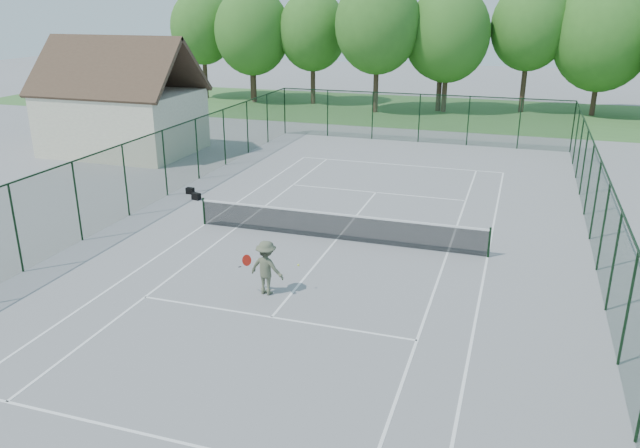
% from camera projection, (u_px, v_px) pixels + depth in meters
% --- Properties ---
extents(ground, '(140.00, 140.00, 0.00)m').
position_uv_depth(ground, '(337.00, 240.00, 23.29)').
color(ground, gray).
rests_on(ground, ground).
extents(grass_far, '(80.00, 16.00, 0.01)m').
position_uv_depth(grass_far, '(443.00, 112.00, 50.14)').
color(grass_far, '#457838').
rests_on(grass_far, ground).
extents(court_lines, '(11.05, 23.85, 0.01)m').
position_uv_depth(court_lines, '(337.00, 239.00, 23.29)').
color(court_lines, white).
rests_on(court_lines, ground).
extents(tennis_net, '(11.08, 0.08, 1.10)m').
position_uv_depth(tennis_net, '(337.00, 225.00, 23.10)').
color(tennis_net, black).
rests_on(tennis_net, ground).
extents(fence_enclosure, '(18.05, 36.05, 3.02)m').
position_uv_depth(fence_enclosure, '(337.00, 200.00, 22.76)').
color(fence_enclosure, '#18361D').
rests_on(fence_enclosure, ground).
extents(utility_building, '(8.60, 6.27, 6.63)m').
position_uv_depth(utility_building, '(121.00, 98.00, 35.86)').
color(utility_building, beige).
rests_on(utility_building, ground).
extents(tree_line_far, '(39.40, 6.40, 9.70)m').
position_uv_depth(tree_line_far, '(448.00, 34.00, 48.12)').
color(tree_line_far, '#462F23').
rests_on(tree_line_far, ground).
extents(sports_bag_a, '(0.37, 0.23, 0.29)m').
position_uv_depth(sports_bag_a, '(190.00, 191.00, 28.78)').
color(sports_bag_a, black).
rests_on(sports_bag_a, ground).
extents(sports_bag_b, '(0.44, 0.33, 0.30)m').
position_uv_depth(sports_bag_b, '(196.00, 196.00, 27.94)').
color(sports_bag_b, black).
rests_on(sports_bag_b, ground).
extents(tennis_player, '(1.78, 0.93, 1.70)m').
position_uv_depth(tennis_player, '(266.00, 268.00, 18.73)').
color(tennis_player, '#555A42').
rests_on(tennis_player, ground).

